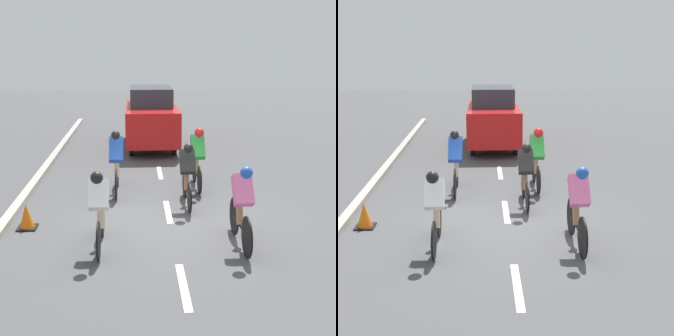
% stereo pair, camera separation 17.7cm
% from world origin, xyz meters
% --- Properties ---
extents(ground_plane, '(60.00, 60.00, 0.00)m').
position_xyz_m(ground_plane, '(0.00, 0.00, 0.00)').
color(ground_plane, '#4C4C4F').
extents(lane_stripe_near, '(0.12, 1.40, 0.01)m').
position_xyz_m(lane_stripe_near, '(0.00, 2.74, 0.00)').
color(lane_stripe_near, white).
rests_on(lane_stripe_near, ground).
extents(lane_stripe_mid, '(0.12, 1.40, 0.01)m').
position_xyz_m(lane_stripe_mid, '(0.00, -0.46, 0.00)').
color(lane_stripe_mid, white).
rests_on(lane_stripe_mid, ground).
extents(lane_stripe_far, '(0.12, 1.40, 0.01)m').
position_xyz_m(lane_stripe_far, '(0.00, -3.66, 0.00)').
color(lane_stripe_far, white).
rests_on(lane_stripe_far, ground).
extents(curb, '(0.20, 25.49, 0.14)m').
position_xyz_m(curb, '(3.20, -0.46, 0.07)').
color(curb, '#A8A399').
rests_on(curb, ground).
extents(cyclist_black, '(0.33, 1.65, 1.45)m').
position_xyz_m(cyclist_black, '(-0.44, -0.79, 0.75)').
color(cyclist_black, black).
rests_on(cyclist_black, ground).
extents(cyclist_green, '(0.32, 1.66, 1.55)m').
position_xyz_m(cyclist_green, '(-0.83, -2.06, 0.82)').
color(cyclist_green, black).
rests_on(cyclist_green, ground).
extents(cyclist_white, '(0.32, 1.62, 1.44)m').
position_xyz_m(cyclist_white, '(1.28, 1.35, 0.75)').
color(cyclist_white, black).
rests_on(cyclist_white, ground).
extents(cyclist_pink, '(0.33, 1.70, 1.50)m').
position_xyz_m(cyclist_pink, '(-1.13, 1.41, 0.77)').
color(cyclist_pink, black).
rests_on(cyclist_pink, ground).
extents(cyclist_blue, '(0.33, 1.74, 1.55)m').
position_xyz_m(cyclist_blue, '(1.11, -1.83, 0.79)').
color(cyclist_blue, black).
rests_on(cyclist_blue, ground).
extents(support_car, '(1.70, 4.24, 2.05)m').
position_xyz_m(support_car, '(0.10, -7.24, 1.03)').
color(support_car, black).
rests_on(support_car, ground).
extents(traffic_cone, '(0.36, 0.36, 0.49)m').
position_xyz_m(traffic_cone, '(2.75, 0.29, 0.24)').
color(traffic_cone, black).
rests_on(traffic_cone, ground).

